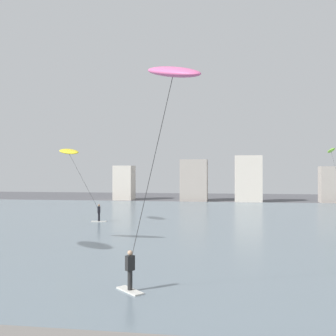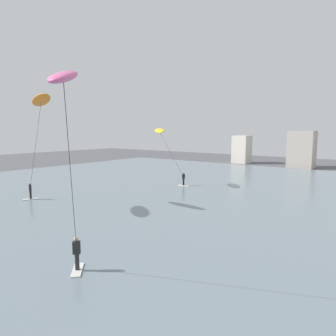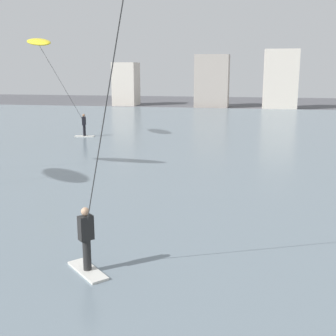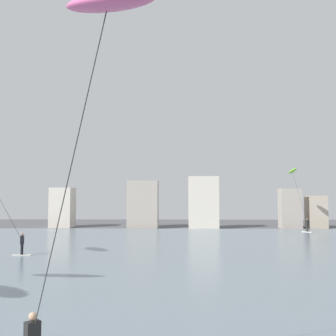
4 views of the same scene
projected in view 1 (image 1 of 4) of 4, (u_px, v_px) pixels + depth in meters
water_bay at (222, 225)px, 35.57m from camera, size 84.00×52.00×0.10m
far_shore_buildings at (224, 181)px, 63.75m from camera, size 39.38×5.30×7.26m
kitesurfer_pink at (167, 97)px, 14.46m from camera, size 3.97×3.57×9.02m
kitesurfer_lime at (333, 158)px, 55.76m from camera, size 2.15×4.04×8.15m
kitesurfer_yellow at (71, 157)px, 36.58m from camera, size 4.67×3.53×7.10m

